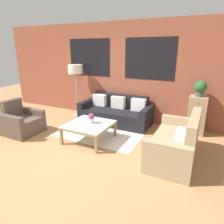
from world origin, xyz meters
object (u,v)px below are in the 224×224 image
object	(u,v)px
settee_vintage	(176,144)
coffee_table	(89,126)
floor_lamp	(76,71)
couch_dark	(116,113)
armchair_corner	(22,122)
flower_vase	(92,117)
drawer_cabinet	(197,115)
potted_plant	(200,88)

from	to	relation	value
settee_vintage	coffee_table	distance (m)	1.95
floor_lamp	coffee_table	bearing A→B (deg)	-46.57
coffee_table	couch_dark	bearing A→B (deg)	87.94
armchair_corner	flower_vase	world-z (taller)	armchair_corner
armchair_corner	floor_lamp	distance (m)	2.18
drawer_cabinet	potted_plant	size ratio (longest dim) A/B	2.54
floor_lamp	flower_vase	size ratio (longest dim) A/B	6.88
coffee_table	potted_plant	xyz separation A→B (m)	(2.18, 1.56, 0.80)
flower_vase	armchair_corner	bearing A→B (deg)	-166.03
settee_vintage	armchair_corner	size ratio (longest dim) A/B	1.89
armchair_corner	floor_lamp	world-z (taller)	floor_lamp
coffee_table	floor_lamp	distance (m)	2.24
drawer_cabinet	potted_plant	bearing A→B (deg)	90.00
floor_lamp	settee_vintage	bearing A→B (deg)	-22.74
couch_dark	coffee_table	size ratio (longest dim) A/B	2.07
couch_dark	armchair_corner	distance (m)	2.52
drawer_cabinet	flower_vase	xyz separation A→B (m)	(-2.16, -1.49, 0.07)
armchair_corner	flower_vase	xyz separation A→B (m)	(1.81, 0.45, 0.27)
couch_dark	drawer_cabinet	size ratio (longest dim) A/B	2.11
settee_vintage	drawer_cabinet	world-z (taller)	drawer_cabinet
potted_plant	floor_lamp	bearing A→B (deg)	-178.01
potted_plant	flower_vase	distance (m)	2.69
settee_vintage	flower_vase	world-z (taller)	settee_vintage
settee_vintage	drawer_cabinet	distance (m)	1.54
coffee_table	settee_vintage	bearing A→B (deg)	1.49
floor_lamp	drawer_cabinet	size ratio (longest dim) A/B	1.67
settee_vintage	armchair_corner	xyz separation A→B (m)	(-3.73, -0.43, -0.03)
couch_dark	potted_plant	bearing A→B (deg)	5.46
potted_plant	flower_vase	bearing A→B (deg)	-145.40
settee_vintage	floor_lamp	size ratio (longest dim) A/B	0.99
coffee_table	drawer_cabinet	xyz separation A→B (m)	(2.18, 1.56, 0.12)
armchair_corner	coffee_table	world-z (taller)	armchair_corner
couch_dark	floor_lamp	bearing A→B (deg)	176.72
potted_plant	flower_vase	world-z (taller)	potted_plant
couch_dark	flower_vase	distance (m)	1.31
couch_dark	drawer_cabinet	xyz separation A→B (m)	(2.13, 0.20, 0.19)
settee_vintage	coffee_table	world-z (taller)	settee_vintage
drawer_cabinet	couch_dark	bearing A→B (deg)	-174.54
potted_plant	armchair_corner	bearing A→B (deg)	-153.96
couch_dark	coffee_table	world-z (taller)	couch_dark
floor_lamp	potted_plant	xyz separation A→B (m)	(3.54, 0.12, -0.25)
settee_vintage	flower_vase	distance (m)	1.94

